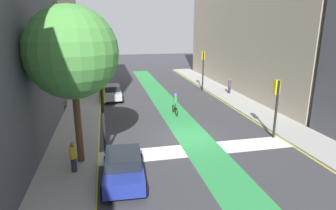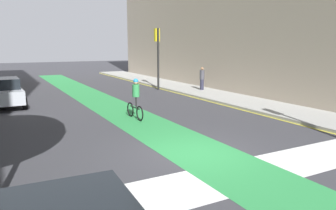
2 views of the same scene
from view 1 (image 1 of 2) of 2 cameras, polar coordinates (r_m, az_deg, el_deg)
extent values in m
plane|color=#38383D|center=(19.29, 4.25, -6.56)|extent=(120.00, 120.00, 0.00)
cube|color=#2D8C47|center=(19.37, 5.14, -6.46)|extent=(2.40, 60.00, 0.01)
cube|color=silver|center=(17.54, 6.12, -8.94)|extent=(12.00, 1.80, 0.01)
cube|color=#9E9E99|center=(18.69, -18.60, -7.88)|extent=(3.00, 60.00, 0.15)
cube|color=yellow|center=(18.59, -13.95, -7.86)|extent=(0.16, 60.00, 0.01)
cube|color=#9E9E99|center=(22.48, 22.97, -4.33)|extent=(3.00, 60.00, 0.15)
cube|color=yellow|center=(21.69, 19.69, -4.90)|extent=(0.16, 60.00, 0.01)
cube|color=tan|center=(36.86, -24.51, 14.68)|extent=(6.85, 18.09, 15.06)
cylinder|color=black|center=(19.91, 21.05, -0.91)|extent=(0.16, 0.16, 3.92)
cube|color=gold|center=(19.73, 21.15, 3.38)|extent=(0.35, 0.28, 0.95)
sphere|color=#3F0A0A|center=(19.79, 21.02, 4.32)|extent=(0.20, 0.20, 0.20)
sphere|color=yellow|center=(19.84, 20.93, 3.47)|extent=(0.20, 0.20, 0.20)
sphere|color=#0C3814|center=(19.90, 20.85, 2.63)|extent=(0.20, 0.20, 0.20)
cylinder|color=black|center=(16.57, -12.87, -3.27)|extent=(0.16, 0.16, 4.03)
cube|color=gold|center=(16.34, -13.20, 2.07)|extent=(0.35, 0.28, 0.95)
sphere|color=#3F0A0A|center=(16.41, -13.26, 3.19)|extent=(0.20, 0.20, 0.20)
sphere|color=yellow|center=(16.48, -13.19, 2.18)|extent=(0.20, 0.20, 0.20)
sphere|color=#0C3814|center=(16.55, -13.13, 1.17)|extent=(0.20, 0.20, 0.20)
cylinder|color=black|center=(32.94, 7.09, 6.76)|extent=(0.16, 0.16, 4.53)
cube|color=gold|center=(32.91, 7.08, 9.89)|extent=(0.35, 0.28, 0.95)
sphere|color=#3F0A0A|center=(33.01, 7.01, 10.43)|extent=(0.20, 0.20, 0.20)
sphere|color=yellow|center=(33.04, 7.00, 9.92)|extent=(0.20, 0.20, 0.20)
sphere|color=#0C3814|center=(33.07, 6.98, 9.40)|extent=(0.20, 0.20, 0.20)
cube|color=navy|center=(14.11, -8.98, -12.46)|extent=(2.01, 4.28, 0.70)
cube|color=black|center=(13.65, -9.08, -10.53)|extent=(1.70, 2.08, 0.55)
cylinder|color=black|center=(15.61, -12.37, -11.20)|extent=(0.25, 0.65, 0.64)
cylinder|color=black|center=(15.60, -5.64, -10.90)|extent=(0.25, 0.65, 0.64)
cylinder|color=black|center=(13.05, -12.94, -16.98)|extent=(0.25, 0.65, 0.64)
cylinder|color=black|center=(13.04, -4.68, -16.63)|extent=(0.25, 0.65, 0.64)
cube|color=#B2B7BF|center=(29.40, -11.36, 2.34)|extent=(1.92, 4.25, 0.70)
cube|color=black|center=(29.07, -11.41, 3.45)|extent=(1.66, 2.05, 0.55)
cylinder|color=black|center=(30.89, -13.14, 2.20)|extent=(0.24, 0.65, 0.64)
cylinder|color=black|center=(30.96, -9.81, 2.41)|extent=(0.24, 0.65, 0.64)
cylinder|color=black|center=(28.03, -13.00, 0.86)|extent=(0.24, 0.65, 0.64)
cylinder|color=black|center=(28.11, -9.33, 1.09)|extent=(0.24, 0.65, 0.64)
torus|color=black|center=(24.62, 1.09, -0.73)|extent=(0.08, 0.68, 0.68)
torus|color=black|center=(23.65, 1.74, -1.42)|extent=(0.08, 0.68, 0.68)
cylinder|color=black|center=(24.08, 1.41, -0.66)|extent=(0.08, 0.95, 0.06)
cylinder|color=black|center=(23.87, 1.51, -0.13)|extent=(0.05, 0.05, 0.50)
cylinder|color=#338C4C|center=(23.73, 1.52, 1.09)|extent=(0.32, 0.32, 0.55)
sphere|color=tan|center=(23.64, 1.52, 1.99)|extent=(0.22, 0.22, 0.22)
sphere|color=#268CCC|center=(23.63, 1.52, 2.08)|extent=(0.23, 0.23, 0.23)
cylinder|color=#262638|center=(31.81, 12.29, 3.01)|extent=(0.28, 0.28, 0.75)
cylinder|color=#3F3F47|center=(31.66, 12.36, 4.26)|extent=(0.34, 0.34, 0.66)
sphere|color=#8C6647|center=(31.58, 12.41, 5.04)|extent=(0.22, 0.22, 0.22)
cylinder|color=#262638|center=(15.33, -18.50, -11.39)|extent=(0.28, 0.28, 0.73)
cylinder|color=gold|center=(15.04, -18.72, -9.05)|extent=(0.34, 0.34, 0.65)
sphere|color=#8C6647|center=(14.87, -18.87, -7.54)|extent=(0.21, 0.21, 0.21)
cylinder|color=brown|center=(15.69, -17.73, -3.70)|extent=(0.36, 0.36, 4.25)
sphere|color=#478C3D|center=(14.93, -18.93, 10.01)|extent=(4.63, 4.63, 4.63)
cylinder|color=brown|center=(32.75, -15.53, 5.39)|extent=(0.36, 0.36, 3.25)
sphere|color=#2D6B28|center=(32.38, -15.91, 10.54)|extent=(3.80, 3.80, 3.80)
camera|label=2|loc=(9.85, -11.43, -8.38)|focal=34.62mm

